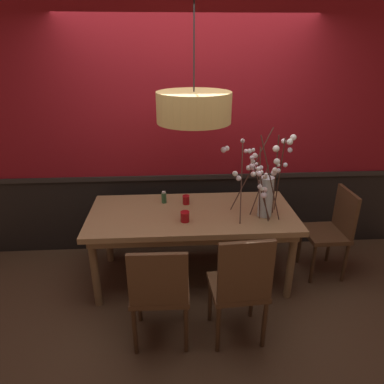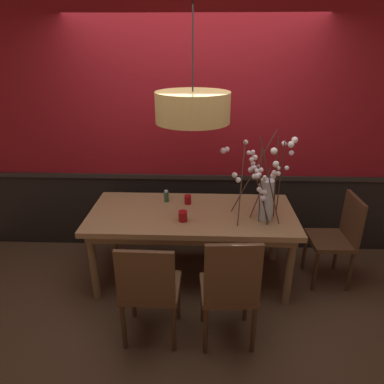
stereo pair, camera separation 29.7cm
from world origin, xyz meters
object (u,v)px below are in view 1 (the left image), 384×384
Objects in this scene: candle_holder_nearer_center at (185,217)px; condiment_bottle at (164,197)px; chair_far_side_right at (210,198)px; pendant_lamp at (194,107)px; chair_near_side_left at (160,290)px; dining_table at (192,220)px; chair_near_side_right at (241,285)px; chair_far_side_left at (165,198)px; candle_holder_nearer_edge at (186,200)px; chair_head_east_end at (332,228)px; vase_with_blossoms at (264,187)px.

condiment_bottle is (-0.19, 0.42, 0.01)m from candle_holder_nearer_center.
chair_far_side_right is at bearing 71.41° from candle_holder_nearer_center.
pendant_lamp is at bearing -49.58° from condiment_bottle.
dining_table is at bearing 70.47° from chair_near_side_left.
condiment_bottle is at bearing 88.50° from chair_near_side_left.
chair_near_side_right is at bearing -61.56° from condiment_bottle.
candle_holder_nearer_center is at bearing 120.54° from chair_near_side_right.
chair_far_side_left is 0.78m from candle_holder_nearer_edge.
candle_holder_nearer_center is at bearing -172.28° from chair_head_east_end.
condiment_bottle is (-0.54, -0.63, 0.30)m from chair_far_side_right.
chair_head_east_end is at bearing 7.72° from candle_holder_nearer_center.
chair_near_side_right is (-1.11, -0.87, 0.03)m from chair_head_east_end.
chair_near_side_right is 0.77× the size of pendant_lamp.
candle_holder_nearer_edge is at bearing -115.74° from chair_far_side_right.
vase_with_blossoms is (0.33, 0.75, 0.48)m from chair_near_side_right.
vase_with_blossoms reaches higher than candle_holder_nearer_center.
candle_holder_nearer_edge is 0.07× the size of pendant_lamp.
chair_far_side_left is 0.97× the size of chair_head_east_end.
chair_far_side_left is 1.12m from candle_holder_nearer_center.
candle_holder_nearer_edge is (0.03, 0.37, -0.00)m from candle_holder_nearer_center.
dining_table is at bearing -75.16° from candle_holder_nearer_edge.
chair_near_side_right is at bearing -88.63° from chair_far_side_right.
chair_head_east_end is 1.73m from condiment_bottle.
condiment_bottle is at bearing 139.49° from dining_table.
candle_holder_nearer_center is at bearing -133.42° from pendant_lamp.
chair_near_side_right reaches higher than dining_table.
chair_near_side_right is 8.12× the size of condiment_bottle.
chair_head_east_end is at bearing -26.83° from chair_far_side_left.
pendant_lamp is (0.29, -0.97, 1.24)m from chair_far_side_left.
candle_holder_nearer_center is 0.96m from pendant_lamp.
pendant_lamp is (0.01, -0.10, 1.09)m from dining_table.
chair_near_side_left is 1.11m from condiment_bottle.
pendant_lamp is at bearing -175.42° from chair_head_east_end.
chair_head_east_end is at bearing 8.83° from vase_with_blossoms.
chair_far_side_right is at bearing 49.04° from condiment_bottle.
chair_near_side_left is 1.79m from chair_far_side_right.
dining_table is 16.13× the size of condiment_bottle.
candle_holder_nearer_edge is (0.25, 1.02, 0.28)m from chair_near_side_left.
candle_holder_nearer_edge reaches higher than dining_table.
chair_head_east_end is at bearing 4.58° from pendant_lamp.
condiment_bottle is at bearing 168.28° from candle_holder_nearer_edge.
chair_far_side_left is (-0.28, 0.88, -0.16)m from dining_table.
chair_near_side_left is at bearing -90.71° from chair_far_side_left.
condiment_bottle is (0.03, 1.07, 0.29)m from chair_near_side_left.
vase_with_blossoms reaches higher than dining_table.
dining_table is 0.23m from candle_holder_nearer_edge.
vase_with_blossoms is at bearing -20.03° from condiment_bottle.
chair_far_side_left is at bearing 107.46° from dining_table.
vase_with_blossoms is (0.37, -0.96, 0.53)m from chair_far_side_right.
pendant_lamp is at bearing 46.58° from candle_holder_nearer_center.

